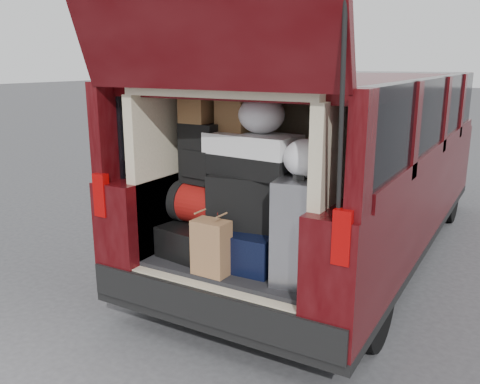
% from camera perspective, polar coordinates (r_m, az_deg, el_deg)
% --- Properties ---
extents(ground, '(80.00, 80.00, 0.00)m').
position_cam_1_polar(ground, '(3.74, -0.67, -16.21)').
color(ground, '#3B3B3D').
rests_on(ground, ground).
extents(minivan, '(1.90, 5.35, 2.77)m').
position_cam_1_polar(minivan, '(5.01, 10.24, 2.70)').
color(minivan, black).
rests_on(minivan, ground).
extents(load_floor, '(1.24, 1.05, 0.55)m').
position_cam_1_polar(load_floor, '(3.83, 1.46, -10.84)').
color(load_floor, black).
rests_on(load_floor, ground).
extents(black_hardshell, '(0.47, 0.60, 0.22)m').
position_cam_1_polar(black_hardshell, '(3.74, -4.44, -5.09)').
color(black_hardshell, black).
rests_on(black_hardshell, load_floor).
extents(navy_hardshell, '(0.50, 0.60, 0.26)m').
position_cam_1_polar(navy_hardshell, '(3.57, 1.32, -5.76)').
color(navy_hardshell, black).
rests_on(navy_hardshell, load_floor).
extents(silver_roller, '(0.34, 0.48, 0.67)m').
position_cam_1_polar(silver_roller, '(3.24, 6.89, -4.10)').
color(silver_roller, silver).
rests_on(silver_roller, load_floor).
extents(kraft_bag, '(0.24, 0.16, 0.37)m').
position_cam_1_polar(kraft_bag, '(3.33, -3.25, -6.24)').
color(kraft_bag, '#A7714B').
rests_on(kraft_bag, load_floor).
extents(red_duffel, '(0.46, 0.31, 0.29)m').
position_cam_1_polar(red_duffel, '(3.65, -4.05, -1.37)').
color(red_duffel, maroon).
rests_on(red_duffel, black_hardshell).
extents(black_soft_case, '(0.54, 0.38, 0.36)m').
position_cam_1_polar(black_soft_case, '(3.47, 0.85, -0.98)').
color(black_soft_case, black).
rests_on(black_soft_case, navy_hardshell).
extents(backpack, '(0.32, 0.22, 0.43)m').
position_cam_1_polar(backpack, '(3.62, -4.27, 4.35)').
color(backpack, black).
rests_on(backpack, red_duffel).
extents(twotone_duffel, '(0.65, 0.38, 0.28)m').
position_cam_1_polar(twotone_duffel, '(3.42, 1.40, 4.26)').
color(twotone_duffel, silver).
rests_on(twotone_duffel, black_soft_case).
extents(grocery_sack_lower, '(0.20, 0.17, 0.18)m').
position_cam_1_polar(grocery_sack_lower, '(3.59, -4.95, 9.19)').
color(grocery_sack_lower, brown).
rests_on(grocery_sack_lower, backpack).
extents(grocery_sack_upper, '(0.24, 0.20, 0.22)m').
position_cam_1_polar(grocery_sack_upper, '(3.51, -0.58, 8.65)').
color(grocery_sack_upper, brown).
rests_on(grocery_sack_upper, twotone_duffel).
extents(plastic_bag_center, '(0.32, 0.30, 0.25)m').
position_cam_1_polar(plastic_bag_center, '(3.39, 2.42, 8.67)').
color(plastic_bag_center, white).
rests_on(plastic_bag_center, twotone_duffel).
extents(plastic_bag_right, '(0.31, 0.30, 0.24)m').
position_cam_1_polar(plastic_bag_right, '(3.12, 7.36, 3.77)').
color(plastic_bag_right, white).
rests_on(plastic_bag_right, silver_roller).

